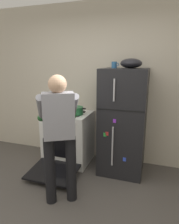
% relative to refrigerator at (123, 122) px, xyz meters
% --- Properties ---
extents(kitchen_wall_back, '(6.00, 0.10, 2.70)m').
position_rel_refrigerator_xyz_m(kitchen_wall_back, '(-0.43, 0.38, 0.53)').
color(kitchen_wall_back, beige).
rests_on(kitchen_wall_back, ground).
extents(refrigerator, '(0.68, 0.72, 1.64)m').
position_rel_refrigerator_xyz_m(refrigerator, '(0.00, 0.00, 0.00)').
color(refrigerator, black).
rests_on(refrigerator, ground).
extents(stove_range, '(0.76, 1.21, 0.89)m').
position_rel_refrigerator_xyz_m(stove_range, '(-0.95, -0.02, -0.39)').
color(stove_range, white).
rests_on(stove_range, ground).
extents(person_cook, '(0.68, 0.74, 1.60)m').
position_rel_refrigerator_xyz_m(person_cook, '(-0.61, -0.98, 0.14)').
color(person_cook, black).
rests_on(person_cook, ground).
extents(red_pot, '(0.36, 0.26, 0.12)m').
position_rel_refrigerator_xyz_m(red_pot, '(-0.79, -0.05, 0.13)').
color(red_pot, '#236638').
rests_on(red_pot, stove_range).
extents(coffee_mug, '(0.11, 0.08, 0.10)m').
position_rel_refrigerator_xyz_m(coffee_mug, '(-0.18, 0.05, 0.87)').
color(coffee_mug, '#2D6093').
rests_on(coffee_mug, refrigerator).
extents(pepper_mill, '(0.05, 0.05, 0.20)m').
position_rel_refrigerator_xyz_m(pepper_mill, '(-1.25, 0.20, 0.17)').
color(pepper_mill, brown).
rests_on(pepper_mill, stove_range).
extents(mixing_bowl, '(0.31, 0.31, 0.14)m').
position_rel_refrigerator_xyz_m(mixing_bowl, '(0.08, 0.00, 0.89)').
color(mixing_bowl, black).
rests_on(mixing_bowl, refrigerator).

